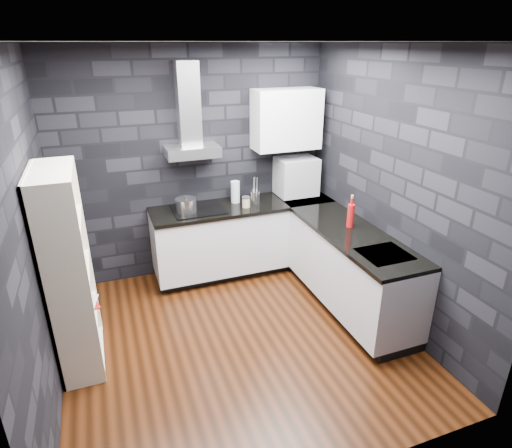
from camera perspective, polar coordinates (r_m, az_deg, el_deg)
ground at (r=4.37m, az=-2.31°, el=-15.03°), size 3.20×3.20×0.00m
ceiling at (r=3.44m, az=-3.09°, el=23.13°), size 3.20×3.20×0.00m
wall_back at (r=5.19m, az=-8.27°, el=7.82°), size 3.20×0.05×2.70m
wall_front at (r=2.37m, az=9.89°, el=-11.90°), size 3.20×0.05×2.70m
wall_left at (r=3.59m, az=-28.15°, el=-1.84°), size 0.05×3.20×2.70m
wall_right at (r=4.43m, az=17.80°, el=4.29°), size 0.05×3.20×2.70m
toekick_back at (r=5.54m, az=-1.78°, el=-5.45°), size 2.18×0.50×0.10m
toekick_right at (r=4.91m, az=12.55°, el=-10.17°), size 0.50×1.78×0.10m
counter_back_cab at (r=5.31m, az=-1.70°, el=-1.56°), size 2.20×0.60×0.76m
counter_right_cab at (r=4.67m, az=12.59°, el=-5.86°), size 0.60×1.80×0.76m
counter_back_top at (r=5.15m, az=-1.71°, el=2.44°), size 2.20×0.62×0.04m
counter_right_top at (r=4.49m, az=12.92°, el=-1.40°), size 0.62×1.80×0.04m
counter_corner_top at (r=5.45m, az=6.25°, el=3.50°), size 0.62×0.62×0.04m
hood_body at (r=4.94m, az=-8.47°, el=9.56°), size 0.60×0.34×0.12m
hood_chimney at (r=4.92m, az=-9.01°, el=15.51°), size 0.24×0.20×0.90m
upper_cabinet at (r=5.23m, az=4.07°, el=13.74°), size 0.80×0.35×0.70m
cooktop at (r=5.01m, az=-7.71°, el=1.96°), size 0.58×0.50×0.01m
sink_rim at (r=4.12m, az=16.77°, el=-3.89°), size 0.44×0.40×0.01m
pot at (r=4.94m, az=-9.27°, el=2.46°), size 0.29×0.29×0.14m
glass_vase at (r=5.18m, az=-2.77°, el=4.31°), size 0.11×0.11×0.26m
storage_jar at (r=5.04m, az=-1.33°, el=2.89°), size 0.12×0.12×0.11m
utensil_crock at (r=5.18m, az=-0.14°, el=3.64°), size 0.14×0.14×0.14m
appliance_garage at (r=5.46m, az=5.36°, el=6.26°), size 0.49×0.38×0.49m
red_bottle at (r=4.57m, az=12.50°, el=1.09°), size 0.09×0.09×0.25m
bookshelf at (r=3.97m, az=-23.68°, el=-5.93°), size 0.47×0.85×1.80m
fruit_bowl at (r=3.82m, az=-23.82°, el=-6.47°), size 0.26×0.26×0.06m
book_red at (r=4.23m, az=-23.05°, el=-9.10°), size 0.18×0.07×0.25m
book_second at (r=4.26m, az=-23.00°, el=-8.52°), size 0.17×0.05×0.24m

